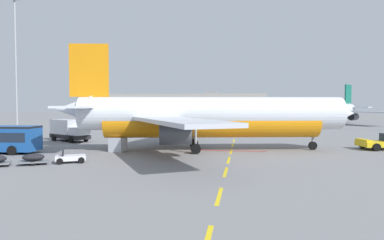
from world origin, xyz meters
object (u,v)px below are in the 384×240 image
airliner_foreground (207,116)px  apron_light_mast_near (15,49)px  uld_cargo_container (118,144)px  fuel_service_truck (69,130)px  baggage_train (34,159)px  airliner_mid_left (329,111)px

airliner_foreground → apron_light_mast_near: apron_light_mast_near is taller
airliner_foreground → uld_cargo_container: size_ratio=19.46×
uld_cargo_container → apron_light_mast_near: size_ratio=0.06×
fuel_service_truck → baggage_train: size_ratio=0.88×
uld_cargo_container → apron_light_mast_near: 45.68m
baggage_train → airliner_foreground: bearing=39.9°
airliner_foreground → airliner_mid_left: airliner_foreground is taller
airliner_mid_left → baggage_train: (-41.01, -68.78, -3.11)m
airliner_mid_left → baggage_train: size_ratio=3.47×
airliner_foreground → baggage_train: bearing=-140.1°
airliner_foreground → uld_cargo_container: 10.64m
uld_cargo_container → airliner_mid_left: bearing=58.2°
airliner_mid_left → apron_light_mast_near: (-69.10, -31.42, 13.23)m
uld_cargo_container → apron_light_mast_near: (-32.34, 27.98, 16.07)m
airliner_mid_left → fuel_service_truck: airliner_mid_left is taller
fuel_service_truck → apron_light_mast_near: (-21.18, 18.21, 15.22)m
airliner_foreground → baggage_train: size_ratio=4.18×
airliner_foreground → airliner_mid_left: 63.01m
airliner_mid_left → fuel_service_truck: size_ratio=3.97×
airliner_mid_left → baggage_train: airliner_mid_left is taller
airliner_foreground → uld_cargo_container: bearing=-166.2°
airliner_mid_left → apron_light_mast_near: bearing=-155.5°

